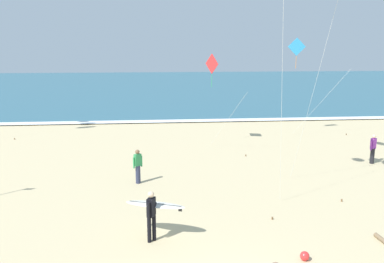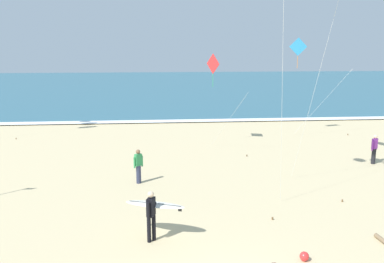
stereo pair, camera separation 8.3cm
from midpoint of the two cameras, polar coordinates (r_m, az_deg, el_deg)
The scene contains 8 objects.
ocean_water at distance 63.36m, azimuth -3.63°, elevation 6.32°, with size 160.00×60.00×0.08m, color #2D6075.
shoreline_foam at distance 33.95m, azimuth -2.15°, elevation 1.48°, with size 160.00×1.21×0.01m, color white.
surfer_lead at distance 13.66m, azimuth -5.56°, elevation -10.59°, with size 2.10×1.22×1.71m.
kite_diamond_cobalt_far at distance 29.19m, azimuth 14.35°, elevation 10.85°, with size 4.44×0.37×6.69m.
kite_diamond_scarlet_low at distance 25.36m, azimuth 2.77°, elevation 8.93°, with size 1.97×3.33×5.70m.
bystander_green_top at distance 19.08m, azimuth -7.60°, elevation -4.76°, with size 0.42×0.34×1.59m.
bystander_purple_top at distance 23.99m, azimuth 23.58°, elevation -2.19°, with size 0.43×0.32×1.59m.
beach_ball at distance 13.17m, azimuth 15.09°, elevation -16.24°, with size 0.28×0.28×0.28m, color red.
Camera 1 is at (-1.82, -8.49, 6.28)m, focal length 38.69 mm.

